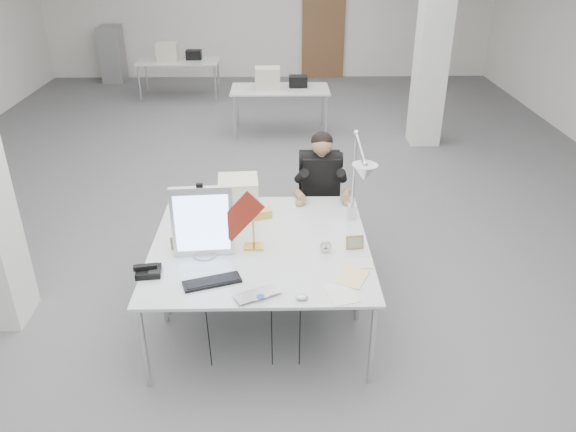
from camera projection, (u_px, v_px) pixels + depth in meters
The scene contains 23 objects.
room_shell at pixel (266, 71), 6.20m from camera, with size 10.04×14.04×3.24m.
desk_main at pixel (259, 274), 4.30m from camera, with size 1.80×0.90×0.03m, color silver.
desk_second at pixel (261, 219), 5.10m from camera, with size 1.80×0.90×0.03m, color silver.
bg_desk_a at pixel (280, 89), 9.19m from camera, with size 1.60×0.80×0.03m, color silver.
bg_desk_b at pixel (178, 61), 11.11m from camera, with size 1.60×0.80×0.03m, color silver.
filing_cabinet at pixel (112, 54), 12.43m from camera, with size 0.45×0.55×1.20m, color gray.
office_chair at pixel (320, 210), 5.85m from camera, with size 0.47×0.47×0.95m, color black, non-canonical shape.
seated_person at pixel (321, 175), 5.61m from camera, with size 0.47×0.58×0.87m, color black, non-canonical shape.
monitor at pixel (202, 222), 4.39m from camera, with size 0.48×0.05×0.60m, color silver.
pennant at pixel (239, 217), 4.33m from camera, with size 0.44×0.01×0.18m, color maroon.
keyboard at pixel (212, 282), 4.16m from camera, with size 0.43×0.14×0.02m, color black.
laptop at pixel (261, 298), 3.97m from camera, with size 0.33×0.21×0.03m, color silver.
mouse at pixel (302, 297), 3.97m from camera, with size 0.09×0.06×0.04m, color silver.
bankers_lamp at pixel (253, 231), 4.55m from camera, with size 0.27×0.11×0.31m, color gold, non-canonical shape.
desk_phone at pixel (149, 272), 4.26m from camera, with size 0.19×0.17×0.05m, color black.
picture_frame_left at pixel (179, 242), 4.60m from camera, with size 0.13×0.01×0.10m, color #A38546.
picture_frame_right at pixel (355, 242), 4.59m from camera, with size 0.15×0.01×0.12m, color #AD7F4A.
desk_clock at pixel (326, 247), 4.54m from camera, with size 0.09×0.09×0.03m, color #ADACB1.
paper_stack_a at pixel (341, 294), 4.04m from camera, with size 0.19×0.27×0.01m, color silver.
paper_stack_b at pixel (352, 277), 4.23m from camera, with size 0.20×0.28×0.01m, color #F6D493.
paper_stack_c at pixel (359, 263), 4.40m from camera, with size 0.21×0.15×0.01m, color silver.
beige_monitor at pixel (239, 196), 5.12m from camera, with size 0.36×0.34×0.34m, color beige.
architect_lamp at pixel (358, 178), 4.66m from camera, with size 0.26×0.77×0.99m, color silver, non-canonical shape.
Camera 1 is at (0.15, -6.12, 3.11)m, focal length 35.00 mm.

